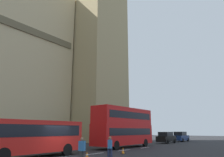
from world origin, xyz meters
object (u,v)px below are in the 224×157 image
(sedan_lead, at_px, (166,138))
(sedan_trailing, at_px, (181,137))
(traffic_cone_west, at_px, (87,155))
(pedestrian_near_cones, at_px, (82,150))
(traffic_cone_middle, at_px, (123,151))
(pedestrian_by_kerb, at_px, (110,148))
(double_decker_bus, at_px, (124,126))

(sedan_lead, xyz_separation_m, sedan_trailing, (6.65, 0.01, 0.00))
(traffic_cone_west, bearing_deg, pedestrian_near_cones, -142.39)
(traffic_cone_middle, height_order, pedestrian_by_kerb, pedestrian_by_kerb)
(sedan_trailing, xyz_separation_m, pedestrian_near_cones, (-32.34, -5.94, -0.00))
(sedan_lead, bearing_deg, traffic_cone_middle, -167.66)
(sedan_trailing, xyz_separation_m, pedestrian_by_kerb, (-29.79, -6.18, -0.00))
(sedan_lead, xyz_separation_m, pedestrian_by_kerb, (-23.14, -6.17, -0.00))
(traffic_cone_middle, bearing_deg, sedan_lead, 12.34)
(traffic_cone_west, height_order, traffic_cone_middle, same)
(pedestrian_by_kerb, bearing_deg, traffic_cone_middle, 24.63)
(sedan_lead, xyz_separation_m, traffic_cone_middle, (-18.52, -4.05, -0.63))
(traffic_cone_middle, xyz_separation_m, pedestrian_by_kerb, (-4.62, -2.12, 0.63))
(traffic_cone_west, relative_size, pedestrian_by_kerb, 0.34)
(sedan_trailing, relative_size, pedestrian_by_kerb, 2.60)
(sedan_trailing, bearing_deg, pedestrian_near_cones, -169.60)
(sedan_lead, relative_size, pedestrian_by_kerb, 2.60)
(traffic_cone_middle, distance_m, pedestrian_near_cones, 7.44)
(double_decker_bus, bearing_deg, sedan_trailing, -0.03)
(traffic_cone_middle, bearing_deg, pedestrian_near_cones, -165.33)
(pedestrian_near_cones, bearing_deg, sedan_trailing, 10.40)
(double_decker_bus, relative_size, pedestrian_by_kerb, 6.00)
(sedan_trailing, bearing_deg, sedan_lead, -179.94)
(sedan_lead, distance_m, traffic_cone_west, 23.81)
(sedan_trailing, height_order, pedestrian_near_cones, sedan_trailing)
(sedan_lead, xyz_separation_m, traffic_cone_west, (-23.43, -4.19, -0.63))
(traffic_cone_west, bearing_deg, double_decker_bus, 21.00)
(pedestrian_near_cones, bearing_deg, pedestrian_by_kerb, -5.40)
(double_decker_bus, height_order, pedestrian_by_kerb, double_decker_bus)
(pedestrian_near_cones, bearing_deg, double_decker_bus, 24.22)
(sedan_lead, height_order, pedestrian_by_kerb, sedan_lead)
(sedan_lead, relative_size, sedan_trailing, 1.00)
(sedan_lead, distance_m, traffic_cone_middle, 18.97)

